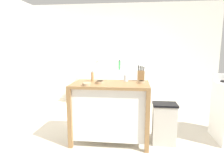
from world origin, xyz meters
TOP-DOWN VIEW (x-y plane):
  - ground_plane at (0.00, 0.00)m, footprint 5.99×5.99m
  - wall_back at (0.00, 2.39)m, footprint 4.99×0.10m
  - wall_left at (-2.49, 0.89)m, footprint 0.10×2.99m
  - kitchen_island at (-0.01, -0.09)m, footprint 1.16×0.68m
  - knife_block at (0.45, 0.15)m, footprint 0.11×0.09m
  - bowl_ceramic_wide at (-0.32, -0.33)m, footprint 0.12×0.12m
  - bowl_stoneware_deep at (-0.16, -0.15)m, footprint 0.13×0.13m
  - bowl_ceramic_small at (0.45, -0.05)m, footprint 0.11×0.11m
  - drinking_cup at (0.21, 0.10)m, footprint 0.07×0.07m
  - pepper_grinder at (-0.32, 0.06)m, footprint 0.04×0.04m
  - trash_bin at (0.81, -0.09)m, footprint 0.36×0.28m
  - sink_counter at (-0.14, 2.04)m, footprint 1.80×0.60m
  - sink_faucet at (-0.14, 2.18)m, footprint 0.02×0.02m
  - bottle_dish_soap at (-0.04, 1.98)m, footprint 0.06×0.06m
  - bottle_spray_cleaner at (-0.61, 1.98)m, footprint 0.06×0.06m

SIDE VIEW (x-z plane):
  - ground_plane at x=0.00m, z-range 0.00..0.00m
  - trash_bin at x=0.81m, z-range 0.00..0.63m
  - sink_counter at x=-0.14m, z-range 0.00..0.91m
  - kitchen_island at x=-0.01m, z-range 0.05..0.98m
  - bowl_ceramic_wide at x=-0.32m, z-range 0.92..0.96m
  - bowl_ceramic_small at x=0.45m, z-range 0.92..0.96m
  - bowl_stoneware_deep at x=-0.16m, z-range 0.92..0.96m
  - drinking_cup at x=0.21m, z-range 0.92..1.02m
  - pepper_grinder at x=-0.32m, z-range 0.92..1.09m
  - bottle_spray_cleaner at x=-0.61m, z-range 0.90..1.11m
  - knife_block at x=0.45m, z-range 0.89..1.14m
  - sink_faucet at x=-0.14m, z-range 0.91..1.13m
  - bottle_dish_soap at x=-0.04m, z-range 0.90..1.15m
  - wall_back at x=0.00m, z-range 0.00..2.60m
  - wall_left at x=-2.49m, z-range 0.00..2.60m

